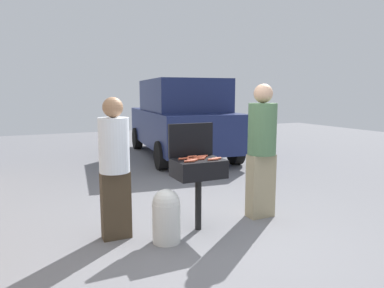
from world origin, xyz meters
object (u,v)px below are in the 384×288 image
at_px(hot_dog_1, 213,159).
at_px(person_right, 262,146).
at_px(hot_dog_2, 201,157).
at_px(propane_tank, 166,215).
at_px(hot_dog_3, 192,159).
at_px(hot_dog_10, 192,157).
at_px(person_left, 115,163).
at_px(parked_minivan, 181,118).
at_px(hot_dog_5, 203,156).
at_px(bbq_grill, 198,171).
at_px(hot_dog_8, 184,159).
at_px(hot_dog_4, 190,161).
at_px(hot_dog_0, 200,159).
at_px(hot_dog_9, 199,157).
at_px(hot_dog_6, 192,160).
at_px(hot_dog_7, 216,158).

height_order(hot_dog_1, person_right, person_right).
xyz_separation_m(hot_dog_1, hot_dog_2, (-0.08, 0.17, 0.00)).
xyz_separation_m(hot_dog_1, propane_tank, (-0.62, -0.05, -0.58)).
relative_size(hot_dog_3, hot_dog_10, 1.00).
relative_size(person_left, parked_minivan, 0.36).
bearing_deg(person_left, hot_dog_5, -20.11).
bearing_deg(hot_dog_5, hot_dog_10, 168.50).
xyz_separation_m(bbq_grill, hot_dog_8, (-0.17, 0.05, 0.15)).
bearing_deg(hot_dog_4, person_right, 9.02).
height_order(hot_dog_0, hot_dog_9, same).
bearing_deg(hot_dog_6, person_left, 162.65).
xyz_separation_m(hot_dog_5, person_right, (0.86, -0.04, 0.08)).
distance_m(bbq_grill, person_right, 1.00).
bearing_deg(hot_dog_6, person_right, 7.76).
bearing_deg(hot_dog_7, propane_tank, -173.62).
bearing_deg(hot_dog_9, propane_tank, -155.17).
relative_size(person_right, parked_minivan, 0.39).
distance_m(hot_dog_6, propane_tank, 0.69).
distance_m(hot_dog_4, hot_dog_10, 0.29).
height_order(hot_dog_3, hot_dog_6, same).
relative_size(hot_dog_9, propane_tank, 0.21).
bearing_deg(hot_dog_9, person_left, 173.35).
bearing_deg(hot_dog_9, hot_dog_6, -135.76).
distance_m(hot_dog_10, person_right, 1.00).
distance_m(hot_dog_7, hot_dog_9, 0.23).
bearing_deg(bbq_grill, propane_tank, -159.85).
xyz_separation_m(hot_dog_5, hot_dog_7, (0.08, -0.21, 0.00)).
xyz_separation_m(hot_dog_1, hot_dog_5, (-0.02, 0.24, 0.00)).
xyz_separation_m(propane_tank, person_right, (1.46, 0.24, 0.66)).
relative_size(hot_dog_0, hot_dog_7, 1.00).
bearing_deg(hot_dog_8, hot_dog_3, -36.69).
bearing_deg(hot_dog_5, hot_dog_6, -140.13).
height_order(hot_dog_4, hot_dog_6, same).
bearing_deg(hot_dog_7, hot_dog_5, 110.90).
xyz_separation_m(hot_dog_4, hot_dog_9, (0.20, 0.18, 0.00)).
xyz_separation_m(hot_dog_0, person_right, (0.98, 0.10, 0.08)).
height_order(hot_dog_1, hot_dog_8, same).
height_order(hot_dog_6, propane_tank, hot_dog_6).
height_order(hot_dog_3, hot_dog_5, same).
relative_size(hot_dog_3, person_right, 0.07).
xyz_separation_m(person_left, person_right, (1.95, -0.12, 0.09)).
distance_m(hot_dog_6, parked_minivan, 5.25).
xyz_separation_m(hot_dog_8, hot_dog_10, (0.15, 0.08, 0.00)).
bearing_deg(hot_dog_2, propane_tank, -158.36).
bearing_deg(hot_dog_10, hot_dog_8, -151.18).
bearing_deg(person_right, hot_dog_7, 3.25).
relative_size(bbq_grill, hot_dog_0, 6.83).
distance_m(person_left, person_right, 1.96).
height_order(hot_dog_5, hot_dog_9, same).
xyz_separation_m(hot_dog_8, person_right, (1.14, 0.01, 0.08)).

